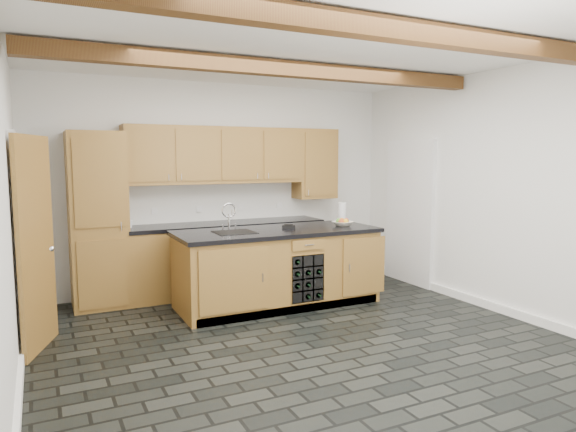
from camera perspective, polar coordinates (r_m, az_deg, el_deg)
name	(u,v)px	position (r m, az deg, el deg)	size (l,w,h in m)	color
ground	(306,342)	(5.16, 1.97, -13.83)	(5.00, 5.00, 0.00)	black
room_shell	(275,184)	(5.29, -1.49, 3.60)	(5.01, 5.00, 5.00)	white
back_cabinetry	(201,220)	(6.83, -9.67, -0.43)	(3.65, 0.62, 2.20)	olive
island	(278,267)	(6.27, -1.07, -5.73)	(2.48, 0.96, 0.93)	olive
faucet	(233,229)	(6.02, -6.09, -1.45)	(0.45, 0.40, 0.34)	black
kitchen_scale	(289,226)	(6.31, 0.06, -1.15)	(0.18, 0.14, 0.05)	black
fruit_bowl	(343,224)	(6.54, 6.10, -0.85)	(0.25, 0.25, 0.06)	silver
fruit_cluster	(343,221)	(6.54, 6.10, -0.56)	(0.16, 0.17, 0.07)	#B41832
paper_towel	(342,212)	(7.00, 6.03, 0.45)	(0.11, 0.11, 0.26)	white
mug	(129,224)	(6.63, -17.27, -0.84)	(0.11, 0.11, 0.10)	white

